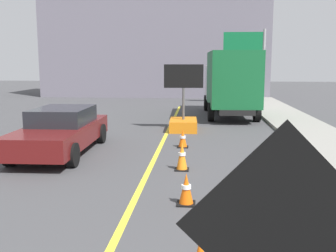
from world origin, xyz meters
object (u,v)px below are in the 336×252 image
object	(u,v)px
roadwork_sign	(282,230)
highway_guide_sign	(252,53)
traffic_cone_far_lane	(182,156)
pickup_car	(61,130)
traffic_cone_curbside	(183,138)
box_truck	(230,82)
traffic_cone_mid_lane	(186,189)
arrow_board_trailer	(183,119)

from	to	relation	value
roadwork_sign	highway_guide_sign	size ratio (longest dim) A/B	0.47
highway_guide_sign	traffic_cone_far_lane	xyz separation A→B (m)	(-3.86, -17.19, -3.05)
roadwork_sign	pickup_car	world-z (taller)	roadwork_sign
roadwork_sign	traffic_cone_curbside	size ratio (longest dim) A/B	3.85
box_truck	traffic_cone_mid_lane	distance (m)	13.42
traffic_cone_far_lane	traffic_cone_curbside	size ratio (longest dim) A/B	1.24
pickup_car	traffic_cone_far_lane	xyz separation A→B (m)	(3.81, -1.72, -0.33)
arrow_board_trailer	pickup_car	bearing A→B (deg)	-128.81
pickup_car	traffic_cone_far_lane	bearing A→B (deg)	-24.37
arrow_board_trailer	highway_guide_sign	size ratio (longest dim) A/B	0.54
box_truck	pickup_car	xyz separation A→B (m)	(-5.80, -8.98, -1.10)
traffic_cone_mid_lane	traffic_cone_curbside	xyz separation A→B (m)	(-0.31, 5.31, -0.01)
pickup_car	traffic_cone_mid_lane	size ratio (longest dim) A/B	7.85
highway_guide_sign	box_truck	bearing A→B (deg)	-106.10
highway_guide_sign	traffic_cone_curbside	size ratio (longest dim) A/B	8.26
pickup_car	traffic_cone_far_lane	size ratio (longest dim) A/B	6.58
traffic_cone_mid_lane	arrow_board_trailer	bearing A→B (deg)	92.87
roadwork_sign	arrow_board_trailer	world-z (taller)	arrow_board_trailer
roadwork_sign	highway_guide_sign	xyz separation A→B (m)	(2.77, 24.18, 1.95)
arrow_board_trailer	highway_guide_sign	distance (m)	12.12
box_truck	arrow_board_trailer	bearing A→B (deg)	-116.14
roadwork_sign	traffic_cone_far_lane	xyz separation A→B (m)	(-1.09, 6.99, -1.10)
pickup_car	traffic_cone_mid_lane	bearing A→B (deg)	-46.61
box_truck	highway_guide_sign	bearing A→B (deg)	73.90
roadwork_sign	traffic_cone_mid_lane	bearing A→B (deg)	101.26
pickup_car	highway_guide_sign	xyz separation A→B (m)	(7.67, 15.46, 2.73)
highway_guide_sign	traffic_cone_mid_lane	size ratio (longest dim) A/B	7.93
pickup_car	highway_guide_sign	bearing A→B (deg)	63.62
arrow_board_trailer	traffic_cone_curbside	bearing A→B (deg)	-87.81
arrow_board_trailer	roadwork_sign	bearing A→B (deg)	-84.25
arrow_board_trailer	box_truck	bearing A→B (deg)	63.86
roadwork_sign	traffic_cone_far_lane	world-z (taller)	roadwork_sign
highway_guide_sign	traffic_cone_mid_lane	bearing A→B (deg)	-100.53
arrow_board_trailer	highway_guide_sign	bearing A→B (deg)	69.61
box_truck	roadwork_sign	bearing A→B (deg)	-92.91
arrow_board_trailer	traffic_cone_mid_lane	bearing A→B (deg)	-87.13
traffic_cone_mid_lane	traffic_cone_far_lane	xyz separation A→B (m)	(-0.20, 2.52, 0.06)
box_truck	traffic_cone_curbside	bearing A→B (deg)	-104.85
arrow_board_trailer	traffic_cone_curbside	size ratio (longest dim) A/B	4.46
roadwork_sign	traffic_cone_curbside	bearing A→B (deg)	96.97
roadwork_sign	traffic_cone_far_lane	distance (m)	7.16
roadwork_sign	highway_guide_sign	distance (m)	24.41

